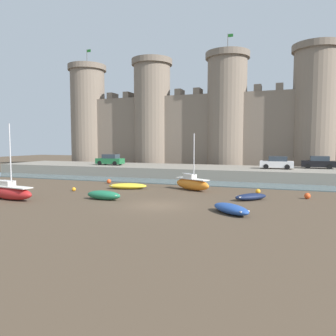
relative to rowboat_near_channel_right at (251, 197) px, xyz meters
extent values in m
plane|color=#4C3D2D|center=(-6.62, -4.72, -0.30)|extent=(160.00, 160.00, 0.00)
cube|color=slate|center=(-6.62, 9.43, -0.25)|extent=(80.00, 4.50, 0.10)
cube|color=gray|center=(-6.62, 16.68, 0.40)|extent=(65.42, 10.00, 1.41)
cube|color=#7A6B5B|center=(-6.62, 27.08, 6.09)|extent=(53.42, 2.80, 12.78)
cylinder|color=#7A6B5B|center=(-33.33, 27.08, 8.89)|extent=(6.42, 6.42, 18.40)
cylinder|color=#706254|center=(-33.33, 27.08, 18.59)|extent=(7.19, 7.19, 1.00)
cylinder|color=#4C4742|center=(-33.33, 27.08, 20.59)|extent=(0.10, 0.10, 3.00)
cube|color=#19591E|center=(-32.88, 27.08, 21.79)|extent=(0.80, 0.04, 0.50)
cylinder|color=#7A6B5B|center=(-19.97, 27.08, 8.89)|extent=(6.42, 6.42, 18.40)
cylinder|color=#706254|center=(-19.97, 27.08, 18.59)|extent=(7.19, 7.19, 1.00)
cylinder|color=#7A6B5B|center=(-6.62, 27.08, 8.89)|extent=(6.42, 6.42, 18.40)
cylinder|color=#706254|center=(-6.62, 27.08, 18.59)|extent=(7.19, 7.19, 1.00)
cylinder|color=#4C4742|center=(-6.62, 27.08, 20.59)|extent=(0.10, 0.10, 3.00)
cube|color=#19591E|center=(-6.17, 27.08, 21.79)|extent=(0.80, 0.04, 0.50)
cylinder|color=#7A6B5B|center=(6.74, 27.08, 8.89)|extent=(6.42, 6.42, 18.40)
cylinder|color=#706254|center=(6.74, 27.08, 18.59)|extent=(7.19, 7.19, 1.00)
cube|color=#746557|center=(-27.91, 27.08, 13.03)|extent=(1.10, 2.52, 1.10)
cube|color=#746557|center=(-24.64, 27.08, 13.03)|extent=(1.10, 2.52, 1.10)
cube|color=#746557|center=(-14.81, 27.08, 13.03)|extent=(1.10, 2.52, 1.10)
cube|color=#746557|center=(-11.53, 27.08, 13.03)|extent=(1.10, 2.52, 1.10)
cube|color=#746557|center=(-1.70, 27.08, 13.03)|extent=(1.10, 2.52, 1.10)
cube|color=#746557|center=(1.57, 27.08, 13.03)|extent=(1.10, 2.52, 1.10)
ellipsoid|color=#141E3D|center=(0.00, 0.00, -0.02)|extent=(2.90, 2.78, 0.58)
ellipsoid|color=navy|center=(0.00, 0.00, 0.04)|extent=(2.35, 2.25, 0.32)
cube|color=beige|center=(0.17, 0.16, 0.08)|extent=(0.72, 0.76, 0.06)
cube|color=beige|center=(-0.86, -0.79, 0.06)|extent=(0.58, 0.59, 0.08)
ellipsoid|color=#1E6B47|center=(-11.67, -3.87, 0.08)|extent=(3.21, 1.19, 0.77)
ellipsoid|color=#339266|center=(-11.67, -3.87, 0.14)|extent=(2.63, 0.94, 0.43)
cube|color=beige|center=(-11.91, -3.86, 0.18)|extent=(0.24, 0.90, 0.06)
cube|color=beige|center=(-10.44, -3.93, 0.16)|extent=(0.31, 0.59, 0.08)
ellipsoid|color=#234793|center=(-0.76, -5.70, 0.03)|extent=(3.35, 3.24, 0.66)
ellipsoid|color=blue|center=(-0.76, -5.70, 0.09)|extent=(2.71, 2.62, 0.36)
cube|color=beige|center=(-0.95, -5.53, 0.13)|extent=(0.90, 0.95, 0.06)
cube|color=beige|center=(0.19, -6.59, 0.11)|extent=(0.69, 0.72, 0.08)
ellipsoid|color=orange|center=(-6.13, 3.94, 0.29)|extent=(4.41, 3.16, 1.18)
cube|color=silver|center=(-6.13, 3.94, 0.84)|extent=(3.87, 2.75, 0.08)
cube|color=silver|center=(-6.42, 4.10, 1.10)|extent=(1.44, 1.24, 0.44)
cylinder|color=silver|center=(-5.93, 3.83, 3.13)|extent=(0.10, 0.10, 4.50)
cylinder|color=silver|center=(-6.51, 4.16, 1.33)|extent=(1.78, 1.06, 0.08)
ellipsoid|color=red|center=(-19.19, -6.44, 0.27)|extent=(5.44, 1.99, 1.14)
cube|color=silver|center=(-19.19, -6.44, 0.80)|extent=(4.78, 1.72, 0.08)
cube|color=silver|center=(-19.58, -6.38, 1.06)|extent=(1.59, 0.99, 0.44)
cylinder|color=silver|center=(-18.93, -6.48, 3.45)|extent=(0.10, 0.10, 5.22)
cylinder|color=silver|center=(-19.72, -6.36, 1.29)|extent=(2.38, 0.45, 0.08)
ellipsoid|color=yellow|center=(-12.63, 2.54, 0.00)|extent=(4.13, 2.44, 0.60)
ellipsoid|color=#F2F246|center=(-12.63, 2.54, 0.06)|extent=(3.37, 1.95, 0.33)
cube|color=beige|center=(-12.35, 2.63, 0.10)|extent=(0.53, 1.15, 0.06)
cube|color=beige|center=(-14.08, 2.09, 0.08)|extent=(0.49, 0.79, 0.08)
sphere|color=#E04C1E|center=(-16.75, 5.87, -0.05)|extent=(0.51, 0.51, 0.51)
sphere|color=orange|center=(0.30, 3.79, -0.08)|extent=(0.46, 0.46, 0.46)
sphere|color=orange|center=(-16.95, -0.66, -0.11)|extent=(0.39, 0.39, 0.39)
sphere|color=#E04C1E|center=(4.49, 2.28, -0.04)|extent=(0.52, 0.52, 0.52)
cube|color=silver|center=(1.65, 16.43, 1.71)|extent=(4.10, 1.71, 0.80)
cube|color=#2D3842|center=(1.80, 16.43, 2.41)|extent=(2.26, 1.50, 0.64)
cylinder|color=black|center=(0.38, 15.58, 1.43)|extent=(0.64, 0.18, 0.64)
cylinder|color=black|center=(0.38, 17.28, 1.43)|extent=(0.64, 0.18, 0.64)
cylinder|color=black|center=(2.92, 15.57, 1.43)|extent=(0.64, 0.18, 0.64)
cylinder|color=black|center=(2.92, 17.27, 1.43)|extent=(0.64, 0.18, 0.64)
cube|color=#1E6638|center=(-22.11, 15.57, 1.71)|extent=(4.10, 1.71, 0.80)
cube|color=#2D3842|center=(-21.96, 15.57, 2.41)|extent=(2.26, 1.50, 0.64)
cylinder|color=black|center=(-23.38, 14.72, 1.43)|extent=(0.64, 0.18, 0.64)
cylinder|color=black|center=(-23.38, 16.42, 1.43)|extent=(0.64, 0.18, 0.64)
cylinder|color=black|center=(-20.84, 14.72, 1.43)|extent=(0.64, 0.18, 0.64)
cylinder|color=black|center=(-20.84, 16.42, 1.43)|extent=(0.64, 0.18, 0.64)
cube|color=black|center=(6.72, 18.92, 1.71)|extent=(4.10, 1.71, 0.80)
cube|color=#2D3842|center=(6.87, 18.92, 2.41)|extent=(2.26, 1.50, 0.64)
cylinder|color=black|center=(5.45, 18.07, 1.43)|extent=(0.64, 0.18, 0.64)
cylinder|color=black|center=(5.45, 19.77, 1.43)|extent=(0.64, 0.18, 0.64)
cylinder|color=black|center=(7.99, 18.07, 1.43)|extent=(0.64, 0.18, 0.64)
cylinder|color=black|center=(7.99, 19.77, 1.43)|extent=(0.64, 0.18, 0.64)
camera|label=1|loc=(2.54, -27.68, 4.52)|focal=35.00mm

